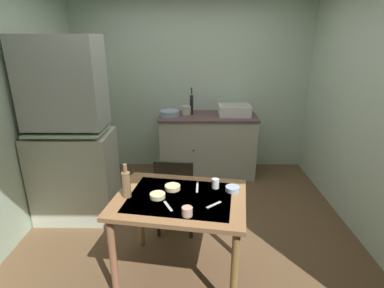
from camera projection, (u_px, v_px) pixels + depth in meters
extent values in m
plane|color=brown|center=(190.00, 227.00, 3.30)|extent=(4.46, 4.46, 0.00)
cube|color=silver|center=(192.00, 82.00, 4.51)|extent=(3.56, 0.10, 2.64)
cube|color=silver|center=(3.00, 108.00, 2.87)|extent=(0.10, 3.52, 2.64)
cube|color=beige|center=(379.00, 109.00, 2.84)|extent=(0.10, 3.52, 2.64)
cube|color=#B1B5A2|center=(76.00, 176.00, 3.36)|extent=(0.85, 0.54, 0.99)
cube|color=#ABB1A9|center=(62.00, 82.00, 3.01)|extent=(0.79, 0.46, 0.92)
cube|color=#A9BD99|center=(68.00, 131.00, 3.15)|extent=(0.77, 0.49, 0.02)
cube|color=#B1B5A2|center=(207.00, 146.00, 4.46)|extent=(1.35, 0.60, 0.87)
cube|color=brown|center=(208.00, 116.00, 4.31)|extent=(1.38, 0.63, 0.03)
sphere|color=#2D2823|center=(194.00, 151.00, 4.15)|extent=(0.02, 0.02, 0.02)
cube|color=white|center=(234.00, 110.00, 4.27)|extent=(0.44, 0.34, 0.15)
cube|color=black|center=(235.00, 105.00, 4.25)|extent=(0.38, 0.28, 0.01)
cylinder|color=#232328|center=(192.00, 105.00, 4.30)|extent=(0.05, 0.05, 0.28)
cylinder|color=#232328|center=(191.00, 99.00, 4.20)|extent=(0.03, 0.12, 0.03)
cylinder|color=#2D1C32|center=(192.00, 91.00, 4.29)|extent=(0.02, 0.16, 0.12)
cylinder|color=#9EB2C6|center=(170.00, 113.00, 4.24)|extent=(0.27, 0.27, 0.08)
cylinder|color=beige|center=(186.00, 110.00, 4.32)|extent=(0.14, 0.14, 0.13)
cube|color=#966941|center=(180.00, 199.00, 2.40)|extent=(1.14, 0.92, 0.04)
cube|color=silver|center=(180.00, 197.00, 2.39)|extent=(0.89, 0.72, 0.00)
cylinder|color=#9C6548|center=(113.00, 259.00, 2.29)|extent=(0.06, 0.06, 0.73)
cylinder|color=olive|center=(234.00, 274.00, 2.16)|extent=(0.06, 0.06, 0.73)
cylinder|color=olive|center=(140.00, 213.00, 2.90)|extent=(0.06, 0.06, 0.73)
cylinder|color=#9E6946|center=(236.00, 222.00, 2.76)|extent=(0.06, 0.06, 0.73)
cube|color=#2D241A|center=(177.00, 192.00, 3.15)|extent=(0.43, 0.43, 0.03)
cube|color=black|center=(174.00, 181.00, 2.91)|extent=(0.38, 0.06, 0.40)
cylinder|color=#2D241A|center=(194.00, 203.00, 3.37)|extent=(0.04, 0.04, 0.41)
cylinder|color=#2D241A|center=(164.00, 201.00, 3.40)|extent=(0.04, 0.04, 0.41)
cylinder|color=#2D241A|center=(191.00, 220.00, 3.05)|extent=(0.04, 0.04, 0.41)
cylinder|color=#2D241A|center=(158.00, 218.00, 3.08)|extent=(0.04, 0.04, 0.41)
cylinder|color=#9EB2C6|center=(233.00, 189.00, 2.48)|extent=(0.12, 0.12, 0.04)
cylinder|color=beige|center=(158.00, 196.00, 2.38)|extent=(0.12, 0.12, 0.03)
cylinder|color=beige|center=(173.00, 187.00, 2.51)|extent=(0.13, 0.13, 0.04)
cylinder|color=white|center=(215.00, 183.00, 2.52)|extent=(0.06, 0.06, 0.08)
cylinder|color=tan|center=(187.00, 211.00, 2.13)|extent=(0.08, 0.08, 0.07)
cylinder|color=olive|center=(126.00, 185.00, 2.36)|extent=(0.07, 0.07, 0.21)
cylinder|color=olive|center=(125.00, 168.00, 2.32)|extent=(0.03, 0.03, 0.07)
cube|color=silver|center=(197.00, 187.00, 2.54)|extent=(0.02, 0.19, 0.00)
cube|color=beige|center=(168.00, 206.00, 2.26)|extent=(0.08, 0.14, 0.00)
cube|color=beige|center=(214.00, 205.00, 2.28)|extent=(0.13, 0.11, 0.00)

